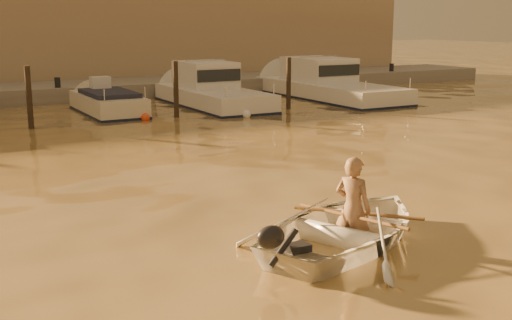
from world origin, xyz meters
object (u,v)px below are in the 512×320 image
moored_boat_3 (108,107)px  moored_boat_5 (329,84)px  person (353,209)px  dinghy (349,227)px  moored_boat_4 (213,91)px

moored_boat_3 → moored_boat_5: (10.02, 0.00, 0.40)m
person → moored_boat_3: size_ratio=0.31×
dinghy → moored_boat_3: bearing=-27.7°
moored_boat_4 → moored_boat_5: (5.70, 0.00, 0.00)m
moored_boat_5 → person: bearing=-124.1°
person → moored_boat_4: size_ratio=0.22×
moored_boat_3 → moored_boat_4: moored_boat_4 is taller
moored_boat_4 → moored_boat_5: bearing=0.0°
dinghy → moored_boat_5: moored_boat_5 is taller
dinghy → person: (0.09, 0.04, 0.27)m
person → moored_boat_5: moored_boat_5 is taller
person → dinghy: bearing=90.0°
moored_boat_3 → moored_boat_4: (4.31, 0.00, 0.40)m
person → moored_boat_4: bearing=-42.4°
dinghy → person: size_ratio=2.22×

